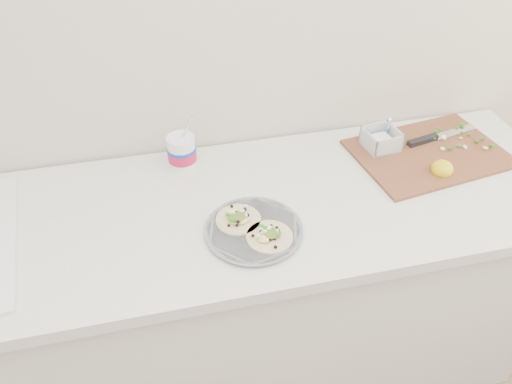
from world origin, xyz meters
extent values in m
cube|color=beige|center=(0.00, 1.73, 1.30)|extent=(3.50, 0.05, 2.60)
cube|color=silver|center=(0.00, 1.43, 0.43)|extent=(2.40, 0.62, 0.86)
cube|color=silver|center=(0.00, 1.41, 0.88)|extent=(2.44, 0.66, 0.04)
cylinder|color=slate|center=(0.19, 1.29, 0.91)|extent=(0.26, 0.26, 0.01)
cylinder|color=slate|center=(0.19, 1.29, 0.91)|extent=(0.28, 0.28, 0.00)
cylinder|color=white|center=(0.04, 1.65, 0.95)|extent=(0.09, 0.09, 0.11)
cylinder|color=#BB143A|center=(0.04, 1.65, 0.95)|extent=(0.09, 0.09, 0.04)
cylinder|color=#192D99|center=(0.04, 1.65, 0.97)|extent=(0.09, 0.09, 0.01)
cube|color=brown|center=(0.85, 1.52, 0.91)|extent=(0.53, 0.41, 0.01)
cube|color=white|center=(0.70, 1.59, 0.93)|extent=(0.07, 0.07, 0.03)
ellipsoid|color=yellow|center=(0.83, 1.41, 0.93)|extent=(0.07, 0.07, 0.06)
cube|color=silver|center=(0.99, 1.61, 0.91)|extent=(0.18, 0.07, 0.00)
cube|color=black|center=(0.85, 1.58, 0.92)|extent=(0.12, 0.05, 0.02)
camera|label=1|loc=(-0.03, 0.32, 1.88)|focal=35.00mm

